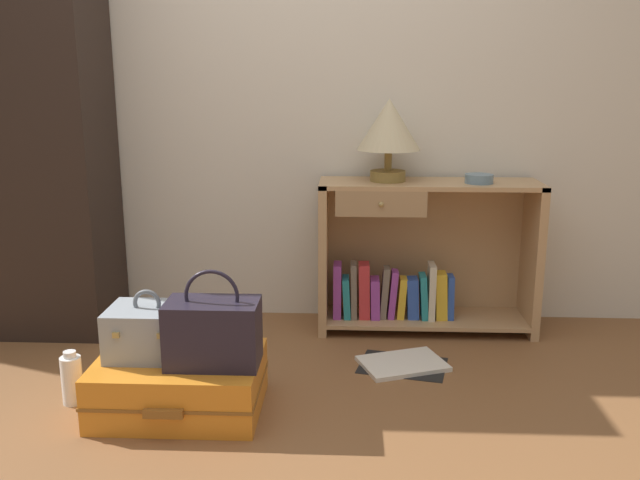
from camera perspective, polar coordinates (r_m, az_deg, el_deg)
ground_plane at (r=2.39m, az=-7.02°, el=-17.89°), size 9.00×9.00×0.00m
back_wall at (r=3.52m, az=-3.51°, el=14.52°), size 6.40×0.10×2.60m
bookshelf at (r=3.41m, az=8.15°, el=-1.68°), size 1.06×0.34×0.75m
table_lamp at (r=3.29m, az=5.77°, el=9.32°), size 0.30×0.30×0.39m
bowl at (r=3.31m, az=13.14°, el=5.00°), size 0.13×0.13×0.04m
suitcase_large at (r=2.69m, az=-11.62°, el=-11.70°), size 0.62×0.47×0.21m
train_case at (r=2.67m, az=-14.11°, el=-7.38°), size 0.29×0.25×0.26m
handbag at (r=2.53m, az=-8.92°, el=-7.58°), size 0.34×0.19×0.36m
bottle at (r=2.86m, az=-20.01°, el=-10.85°), size 0.08×0.08×0.21m
open_book_on_floor at (r=3.07m, az=6.92°, el=-10.24°), size 0.42×0.36×0.02m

